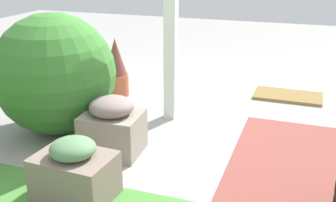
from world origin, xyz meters
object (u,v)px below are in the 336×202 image
(stone_planter_far, at_px, (75,172))
(terracotta_pot_spiky, at_px, (116,69))
(stone_planter_mid, at_px, (112,126))
(round_shrub, at_px, (55,74))
(doormat, at_px, (288,96))

(stone_planter_far, relative_size, terracotta_pot_spiky, 0.80)
(stone_planter_mid, distance_m, terracotta_pot_spiky, 1.33)
(stone_planter_far, height_order, terracotta_pot_spiky, terracotta_pot_spiky)
(round_shrub, distance_m, doormat, 2.41)
(terracotta_pot_spiky, bearing_deg, round_shrub, 86.61)
(stone_planter_mid, relative_size, terracotta_pot_spiky, 0.74)
(stone_planter_far, distance_m, terracotta_pot_spiky, 1.94)
(stone_planter_mid, distance_m, doormat, 2.11)
(stone_planter_mid, distance_m, stone_planter_far, 0.64)
(stone_planter_far, bearing_deg, stone_planter_mid, -84.75)
(terracotta_pot_spiky, bearing_deg, stone_planter_mid, 115.01)
(stone_planter_far, distance_m, doormat, 2.63)
(round_shrub, xyz_separation_m, terracotta_pot_spiky, (-0.06, -0.99, -0.21))
(doormat, bearing_deg, stone_planter_mid, 55.83)
(round_shrub, distance_m, terracotta_pot_spiky, 1.02)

